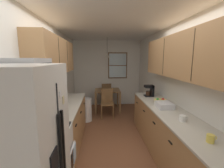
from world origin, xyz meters
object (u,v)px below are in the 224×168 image
Objects in this scene: trash_bin at (86,110)px; coffee_maker at (150,90)px; mug_by_coffeemaker at (211,138)px; mug_spare at (182,118)px; dish_rack at (164,105)px; microwave_over_range at (29,71)px; storage_canister at (55,112)px; dining_chair_far at (106,93)px; dining_table at (107,93)px; dining_chair_near at (107,101)px; stove_range at (46,162)px; fruit_bowl at (160,101)px.

coffee_maker is at bearing -22.49° from trash_bin.
mug_by_coffeemaker is 0.59m from mug_spare.
microwave_over_range is at bearing -157.34° from dish_rack.
dining_chair_far is at bearing 74.57° from storage_canister.
microwave_over_range is at bearing -174.24° from mug_spare.
microwave_over_range is 0.66× the size of dining_table.
dining_chair_near is 2.65× the size of dish_rack.
mug_spare is (1.03, -2.56, 0.45)m from dining_chair_near.
storage_canister is at bearing -105.43° from dining_chair_far.
dining_chair_far is 3.28m from dish_rack.
dining_chair_near is (0.94, 2.77, 0.03)m from stove_range.
coffee_maker reaches higher than dish_rack.
dining_table is (0.97, 3.36, 0.16)m from stove_range.
trash_bin is 2.60× the size of fruit_bowl.
trash_bin is at bearing 120.30° from mug_by_coffeemaker.
mug_spare is 0.66m from dish_rack.
dish_rack is at bearing 90.13° from mug_spare.
mug_by_coffeemaker is at bearing -10.34° from microwave_over_range.
dish_rack is at bearing -68.24° from dining_table.
dining_chair_far is 3.90m from mug_spare.
dining_table is at bearing 73.94° from stove_range.
fruit_bowl is at bearing 79.58° from dish_rack.
trash_bin is 5.35× the size of mug_spare.
fruit_bowl is at bearing 31.28° from stove_range.
dining_table is at bearing 86.85° from dining_chair_near.
dining_table is 0.97× the size of dining_chair_far.
microwave_over_range reaches higher than mug_by_coffeemaker.
storage_canister is at bearing -112.74° from dining_chair_near.
microwave_over_range is 2.19× the size of fruit_bowl.
dining_chair_near reaches higher than trash_bin.
storage_canister is 1.24× the size of mug_spare.
coffee_maker is (1.98, 1.26, 0.07)m from storage_canister.
stove_range is 2.03m from mug_spare.
dining_chair_near is 1.94m from fruit_bowl.
microwave_over_range is 0.84× the size of trash_bin.
microwave_over_range reaches higher than fruit_bowl.
stove_range is 1.22× the size of dining_chair_near.
stove_range is 2.42m from fruit_bowl.
microwave_over_range is 4.50× the size of mug_spare.
dining_chair_far is at bearing 111.90° from fruit_bowl.
trash_bin is (-0.64, -1.47, -0.16)m from dining_chair_far.
dish_rack reaches higher than mug_spare.
stove_range is 4.06m from dining_chair_far.
trash_bin is 2.40m from dish_rack.
dining_chair_near is at bearing -90.15° from dining_chair_far.
stove_range is 1.22× the size of dining_chair_far.
dining_table is at bearing 71.04° from storage_canister.
storage_canister reaches higher than mug_by_coffeemaker.
mug_spare and fruit_bowl have the same top height.
mug_spare is at bearing 5.76° from microwave_over_range.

